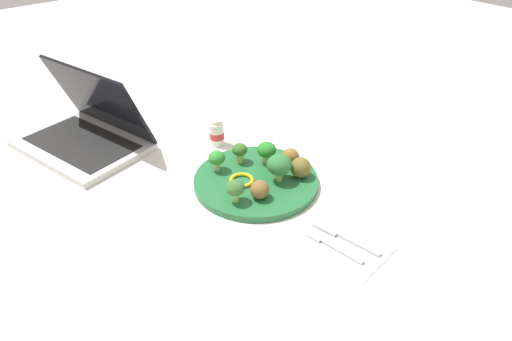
% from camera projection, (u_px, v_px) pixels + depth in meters
% --- Properties ---
extents(ground_plane, '(4.00, 4.00, 0.00)m').
position_uv_depth(ground_plane, '(256.00, 184.00, 1.04)').
color(ground_plane, silver).
extents(plate, '(0.28, 0.28, 0.02)m').
position_uv_depth(plate, '(256.00, 181.00, 1.03)').
color(plate, '#236638').
rests_on(plate, ground_plane).
extents(broccoli_floret_mid_left, '(0.04, 0.04, 0.05)m').
position_uv_depth(broccoli_floret_mid_left, '(235.00, 188.00, 0.94)').
color(broccoli_floret_mid_left, '#9CCD73').
rests_on(broccoli_floret_mid_left, plate).
extents(broccoli_floret_front_right, '(0.04, 0.04, 0.05)m').
position_uv_depth(broccoli_floret_front_right, '(217.00, 158.00, 1.04)').
color(broccoli_floret_front_right, '#9DC781').
rests_on(broccoli_floret_front_right, plate).
extents(broccoli_floret_center, '(0.04, 0.04, 0.05)m').
position_uv_depth(broccoli_floret_center, '(267.00, 150.00, 1.07)').
color(broccoli_floret_center, '#95C376').
rests_on(broccoli_floret_center, plate).
extents(broccoli_floret_back_left, '(0.06, 0.06, 0.06)m').
position_uv_depth(broccoli_floret_back_left, '(279.00, 165.00, 1.00)').
color(broccoli_floret_back_left, '#9AC577').
rests_on(broccoli_floret_back_left, plate).
extents(broccoli_floret_front_left, '(0.04, 0.04, 0.05)m').
position_uv_depth(broccoli_floret_front_left, '(240.00, 151.00, 1.07)').
color(broccoli_floret_front_left, '#AAC170').
rests_on(broccoli_floret_front_left, plate).
extents(meatball_back_right, '(0.05, 0.05, 0.05)m').
position_uv_depth(meatball_back_right, '(301.00, 167.00, 1.02)').
color(meatball_back_right, brown).
rests_on(meatball_back_right, plate).
extents(meatball_back_left, '(0.04, 0.04, 0.04)m').
position_uv_depth(meatball_back_left, '(260.00, 190.00, 0.96)').
color(meatball_back_left, brown).
rests_on(meatball_back_left, plate).
extents(meatball_front_left, '(0.04, 0.04, 0.04)m').
position_uv_depth(meatball_front_left, '(290.00, 157.00, 1.07)').
color(meatball_front_left, olive).
rests_on(meatball_front_left, plate).
extents(pepper_ring_mid_right, '(0.07, 0.07, 0.01)m').
position_uv_depth(pepper_ring_mid_right, '(242.00, 180.00, 1.02)').
color(pepper_ring_mid_right, yellow).
rests_on(pepper_ring_mid_right, plate).
extents(napkin, '(0.18, 0.14, 0.01)m').
position_uv_depth(napkin, '(341.00, 243.00, 0.87)').
color(napkin, white).
rests_on(napkin, ground_plane).
extents(fork, '(0.12, 0.03, 0.01)m').
position_uv_depth(fork, '(332.00, 244.00, 0.86)').
color(fork, silver).
rests_on(fork, napkin).
extents(knife, '(0.15, 0.04, 0.01)m').
position_uv_depth(knife, '(343.00, 235.00, 0.88)').
color(knife, silver).
rests_on(knife, napkin).
extents(yogurt_bottle, '(0.04, 0.04, 0.07)m').
position_uv_depth(yogurt_bottle, '(217.00, 134.00, 1.17)').
color(yogurt_bottle, white).
rests_on(yogurt_bottle, ground_plane).
extents(laptop, '(0.36, 0.29, 0.20)m').
position_uv_depth(laptop, '(87.00, 132.00, 1.16)').
color(laptop, beige).
rests_on(laptop, ground_plane).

